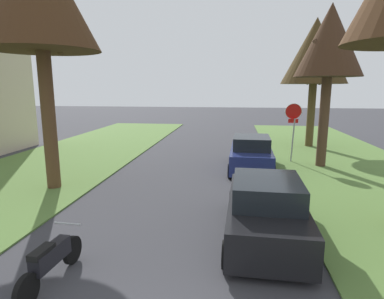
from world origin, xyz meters
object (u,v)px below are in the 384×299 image
Objects in this scene: street_tree_right_mid_b at (330,43)px; parked_motorcycle at (51,260)px; parked_sedan_black at (265,210)px; stop_sign_far at (293,120)px; parked_sedan_navy at (251,154)px; street_tree_right_far at (315,52)px.

street_tree_right_mid_b is 3.60× the size of parked_motorcycle.
stop_sign_far is at bearing 76.47° from parked_sedan_black.
parked_sedan_navy is 10.40m from parked_motorcycle.
parked_sedan_navy is at bearing -163.99° from street_tree_right_mid_b.
street_tree_right_mid_b reaches higher than parked_motorcycle.
parked_sedan_navy is at bearing -141.16° from stop_sign_far.
parked_sedan_black reaches higher than parked_motorcycle.
street_tree_right_mid_b is at bearing 67.10° from parked_sedan_black.
street_tree_right_far reaches higher than parked_sedan_black.
street_tree_right_mid_b is at bearing 53.98° from parked_motorcycle.
parked_sedan_navy is at bearing -122.05° from street_tree_right_far.
street_tree_right_mid_b is 5.46m from street_tree_right_far.
parked_sedan_navy is (-4.00, -6.39, -5.15)m from street_tree_right_far.
parked_sedan_black is (-3.34, -7.90, -4.99)m from street_tree_right_mid_b.
parked_motorcycle is (-7.60, -10.46, -5.24)m from street_tree_right_mid_b.
parked_sedan_navy is at bearing 90.24° from parked_sedan_black.
stop_sign_far is 0.37× the size of street_tree_right_far.
street_tree_right_far is at bearing 62.58° from parked_motorcycle.
street_tree_right_far is (1.90, 4.69, 3.71)m from stop_sign_far.
parked_sedan_black is at bearing -103.53° from stop_sign_far.
street_tree_right_far reaches higher than stop_sign_far.
parked_sedan_black and parked_sedan_navy have the same top height.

